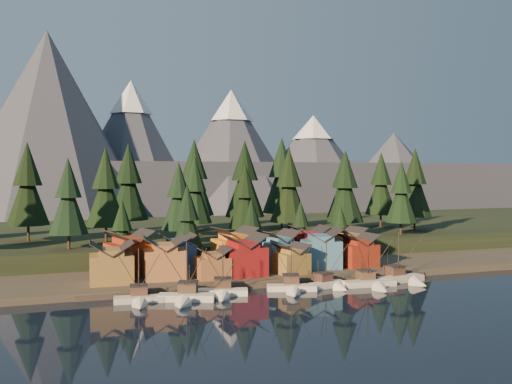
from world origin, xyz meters
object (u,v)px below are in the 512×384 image
object	(u,v)px
boat_2	(223,285)
house_front_1	(164,257)
boat_5	(372,277)
house_back_0	(129,252)
boat_0	(139,292)
boat_4	(331,277)
boat_3	(292,281)
boat_1	(185,290)
house_front_0	(111,261)
house_back_1	(178,252)
boat_6	(405,272)

from	to	relation	value
boat_2	house_front_1	distance (m)	17.79
boat_2	house_front_1	xyz separation A→B (m)	(-8.98, 14.80, 4.11)
boat_5	house_back_0	bearing A→B (deg)	159.17
boat_0	boat_4	distance (m)	41.07
boat_0	boat_3	bearing A→B (deg)	6.37
boat_1	house_front_0	world-z (taller)	boat_1
boat_4	house_back_0	xyz separation A→B (m)	(-40.09, 22.01, 4.60)
house_front_1	house_back_0	size ratio (longest dim) A/B	0.87
boat_3	house_front_1	bearing A→B (deg)	165.12
boat_3	house_back_0	bearing A→B (deg)	161.57
boat_3	boat_5	size ratio (longest dim) A/B	0.90
boat_2	boat_3	size ratio (longest dim) A/B	1.02
boat_1	boat_3	bearing A→B (deg)	25.54
house_front_0	house_back_1	world-z (taller)	house_front_0
boat_1	boat_2	distance (m)	8.61
boat_1	house_back_1	xyz separation A→B (m)	(3.99, 26.03, 3.77)
boat_1	boat_0	bearing A→B (deg)	-171.48
house_front_1	house_back_0	xyz separation A→B (m)	(-6.79, 7.25, 0.48)
boat_0	boat_2	xyz separation A→B (m)	(16.73, 0.69, 0.10)
boat_5	house_back_1	xyz separation A→B (m)	(-37.33, 25.85, 3.97)
boat_0	boat_2	size ratio (longest dim) A/B	0.95
house_back_1	boat_0	bearing A→B (deg)	-116.00
house_back_1	house_front_1	bearing A→B (deg)	-117.41
house_front_0	house_back_0	size ratio (longest dim) A/B	0.84
boat_1	house_back_0	size ratio (longest dim) A/B	1.14
boat_2	boat_5	xyz separation A→B (m)	(33.10, -2.40, -0.10)
boat_2	boat_6	xyz separation A→B (m)	(42.82, -0.25, 0.09)
boat_3	boat_6	world-z (taller)	boat_6
house_front_1	house_back_1	xyz separation A→B (m)	(4.75, 8.64, -0.24)
boat_6	house_back_0	distance (m)	62.85
boat_4	house_front_1	bearing A→B (deg)	141.59
boat_2	boat_0	bearing A→B (deg)	-160.20
boat_1	house_back_1	world-z (taller)	boat_1
house_front_1	boat_1	bearing A→B (deg)	-82.67
boat_0	boat_1	distance (m)	8.73
boat_4	boat_6	bearing A→B (deg)	-15.38
boat_4	boat_5	xyz separation A→B (m)	(8.78, -2.44, -0.09)
boat_0	house_back_0	xyz separation A→B (m)	(0.97, 22.75, 4.69)
house_back_0	boat_0	bearing A→B (deg)	-105.03
boat_0	house_back_0	world-z (taller)	house_back_0
boat_0	boat_4	xyz separation A→B (m)	(41.06, 0.73, 0.09)
boat_1	boat_2	xyz separation A→B (m)	(8.22, 2.58, -0.10)
house_front_1	house_front_0	bearing A→B (deg)	-169.17
boat_1	house_back_0	world-z (taller)	house_back_0
boat_3	house_back_1	bearing A→B (deg)	146.53
boat_6	house_front_0	xyz separation A→B (m)	(-63.29, 13.84, 3.80)
boat_1	house_front_1	size ratio (longest dim) A/B	1.31
boat_3	boat_4	size ratio (longest dim) A/B	1.04
boat_2	house_front_0	distance (m)	24.87
boat_4	boat_0	bearing A→B (deg)	166.53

